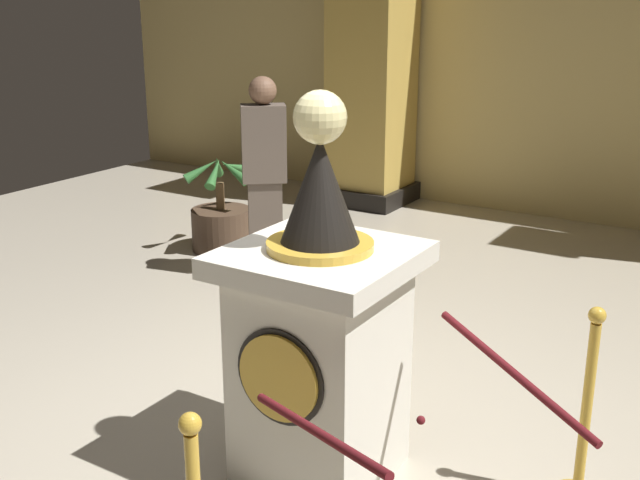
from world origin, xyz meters
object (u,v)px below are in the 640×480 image
object	(u,v)px
pedestal_clock	(320,337)
bystander_guest	(264,173)
potted_palm_left	(221,222)
stanchion_far	(583,436)

from	to	relation	value
pedestal_clock	bystander_guest	xyz separation A→B (m)	(-1.92, 2.20, 0.16)
pedestal_clock	potted_palm_left	world-z (taller)	pedestal_clock
potted_palm_left	stanchion_far	bearing A→B (deg)	-28.73
pedestal_clock	stanchion_far	xyz separation A→B (m)	(1.17, 0.45, -0.39)
pedestal_clock	bystander_guest	world-z (taller)	pedestal_clock
potted_palm_left	bystander_guest	size ratio (longest dim) A/B	0.55
pedestal_clock	stanchion_far	size ratio (longest dim) A/B	1.93
pedestal_clock	potted_palm_left	size ratio (longest dim) A/B	2.06
stanchion_far	bystander_guest	size ratio (longest dim) A/B	0.59
bystander_guest	pedestal_clock	bearing A→B (deg)	-48.91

